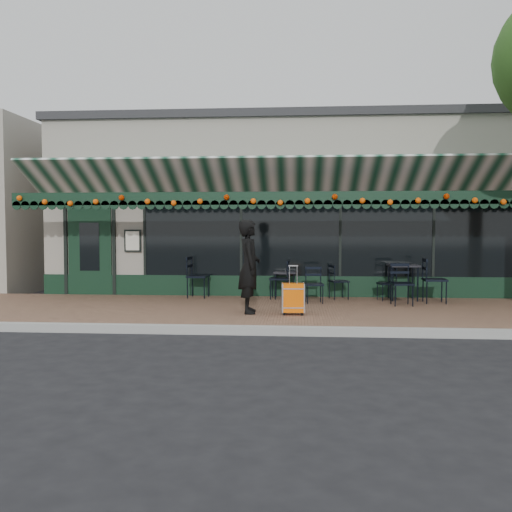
# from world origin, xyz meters

# --- Properties ---
(ground) EXTENTS (80.00, 80.00, 0.00)m
(ground) POSITION_xyz_m (0.00, 0.00, 0.00)
(ground) COLOR black
(ground) RESTS_ON ground
(sidewalk) EXTENTS (18.00, 4.00, 0.15)m
(sidewalk) POSITION_xyz_m (0.00, 2.00, 0.07)
(sidewalk) COLOR brown
(sidewalk) RESTS_ON ground
(curb) EXTENTS (18.00, 0.16, 0.15)m
(curb) POSITION_xyz_m (0.00, -0.08, 0.07)
(curb) COLOR #9E9E99
(curb) RESTS_ON ground
(restaurant_building) EXTENTS (12.00, 9.60, 4.50)m
(restaurant_building) POSITION_xyz_m (0.00, 7.84, 2.27)
(restaurant_building) COLOR gray
(restaurant_building) RESTS_ON ground
(woman) EXTENTS (0.51, 0.71, 1.82)m
(woman) POSITION_xyz_m (-0.57, 1.34, 1.06)
(woman) COLOR black
(woman) RESTS_ON sidewalk
(suitcase) EXTENTS (0.43, 0.26, 0.95)m
(suitcase) POSITION_xyz_m (0.29, 1.17, 0.47)
(suitcase) COLOR #F56207
(suitcase) RESTS_ON sidewalk
(cafe_table_a) EXTENTS (0.67, 0.67, 0.82)m
(cafe_table_a) POSITION_xyz_m (2.81, 3.53, 0.89)
(cafe_table_a) COLOR black
(cafe_table_a) RESTS_ON sidewalk
(cafe_table_b) EXTENTS (0.52, 0.52, 0.64)m
(cafe_table_b) POSITION_xyz_m (0.08, 3.58, 0.72)
(cafe_table_b) COLOR black
(cafe_table_b) RESTS_ON sidewalk
(chair_a_left) EXTENTS (0.46, 0.46, 0.77)m
(chair_a_left) POSITION_xyz_m (2.42, 3.39, 0.53)
(chair_a_left) COLOR black
(chair_a_left) RESTS_ON sidewalk
(chair_a_right) EXTENTS (0.52, 0.52, 1.01)m
(chair_a_right) POSITION_xyz_m (3.42, 3.06, 0.66)
(chair_a_right) COLOR black
(chair_a_right) RESTS_ON sidewalk
(chair_a_front) EXTENTS (0.49, 0.49, 0.91)m
(chair_a_front) POSITION_xyz_m (2.62, 2.61, 0.61)
(chair_a_front) COLOR black
(chair_a_front) RESTS_ON sidewalk
(chair_b_left) EXTENTS (0.50, 0.50, 0.93)m
(chair_b_left) POSITION_xyz_m (-0.05, 3.51, 0.61)
(chair_b_left) COLOR black
(chair_b_left) RESTS_ON sidewalk
(chair_b_right) EXTENTS (0.51, 0.51, 0.82)m
(chair_b_right) POSITION_xyz_m (1.34, 3.56, 0.56)
(chair_b_right) COLOR black
(chair_b_right) RESTS_ON sidewalk
(chair_b_front) EXTENTS (0.44, 0.44, 0.81)m
(chair_b_front) POSITION_xyz_m (0.75, 2.83, 0.56)
(chair_b_front) COLOR black
(chair_b_front) RESTS_ON sidewalk
(chair_solo) EXTENTS (0.54, 0.54, 1.00)m
(chair_solo) POSITION_xyz_m (-1.99, 3.56, 0.65)
(chair_solo) COLOR black
(chair_solo) RESTS_ON sidewalk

